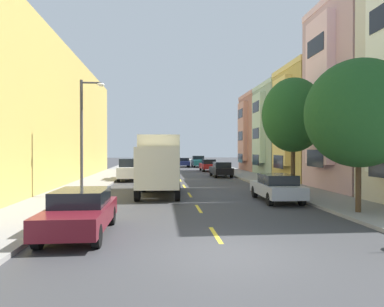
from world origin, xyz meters
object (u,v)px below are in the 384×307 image
Objects in this scene: parked_wagon_forest at (143,162)px; moving_navy_sedan at (183,162)px; parked_hatchback_black at (221,169)px; street_tree_nearest at (359,113)px; parked_pickup_charcoal at (138,167)px; parked_sedan_burgundy at (80,211)px; parked_hatchback_champagne at (141,165)px; parked_sedan_silver at (277,187)px; street_tree_second at (293,115)px; parked_hatchback_red at (208,165)px; street_lamp at (84,128)px; parked_suv_white at (130,169)px; parked_pickup_teal at (199,162)px; delivery_box_truck at (160,162)px.

parked_wagon_forest reaches higher than moving_navy_sedan.
moving_navy_sedan is at bearing 96.86° from parked_hatchback_black.
parked_pickup_charcoal is (-10.64, 25.67, -3.39)m from street_tree_nearest.
parked_wagon_forest reaches higher than parked_sedan_burgundy.
parked_hatchback_champagne is at bearing 125.54° from parked_hatchback_black.
moving_navy_sedan is at bearing 93.96° from parked_sedan_silver.
street_tree_second is 21.66m from parked_pickup_charcoal.
parked_hatchback_red is 1.00× the size of parked_hatchback_champagne.
parked_hatchback_black is 1.00× the size of parked_hatchback_champagne.
street_lamp reaches higher than moving_navy_sedan.
street_lamp is 11.88m from parked_suv_white.
parked_pickup_teal is 1.31× the size of parked_hatchback_champagne.
parked_wagon_forest is 1.17× the size of parked_hatchback_red.
street_lamp is 1.43× the size of moving_navy_sedan.
delivery_box_truck is 1.80× the size of parked_hatchback_champagne.
parked_hatchback_red is 25.99m from parked_sedan_silver.
parked_pickup_teal reaches higher than parked_hatchback_red.
parked_sedan_burgundy is 28.05m from parked_pickup_charcoal.
street_tree_nearest is at bearing -63.73° from parked_sedan_silver.
parked_pickup_teal is at bearing 60.86° from parked_pickup_charcoal.
delivery_box_truck is 1.80× the size of parked_hatchback_red.
street_lamp is at bearing -93.58° from parked_hatchback_champagne.
street_lamp is 36.31m from parked_pickup_teal.
parked_suv_white is 1.20× the size of parked_hatchback_champagne.
delivery_box_truck is at bearing -84.24° from parked_hatchback_champagne.
parked_wagon_forest is at bearing 113.13° from parked_hatchback_black.
street_tree_nearest is 1.40× the size of moving_navy_sedan.
parked_suv_white is 9.16m from parked_hatchback_black.
parked_sedan_burgundy is 33.65m from parked_hatchback_red.
parked_hatchback_red is at bearing -77.14° from moving_navy_sedan.
street_lamp is at bearing -97.77° from parked_suv_white.
parked_hatchback_red is at bearing 89.95° from parked_hatchback_black.
street_lamp reaches higher than parked_sedan_burgundy.
moving_navy_sedan is at bearing 53.78° from parked_hatchback_champagne.
street_tree_nearest is 0.90× the size of street_tree_second.
parked_hatchback_black is at bearing -66.87° from parked_wagon_forest.
parked_hatchback_black is (-2.17, 20.63, -3.46)m from street_tree_nearest.
street_tree_nearest reaches higher than delivery_box_truck.
parked_pickup_teal is (8.59, 23.31, -0.16)m from parked_suv_white.
parked_hatchback_champagne is (-8.50, -8.29, -0.07)m from parked_pickup_teal.
parked_suv_white is 15.31m from parked_hatchback_red.
parked_sedan_burgundy is at bearing -167.49° from street_tree_nearest.
parked_hatchback_black is 20.21m from parked_pickup_teal.
parked_hatchback_red is (6.03, 22.37, -1.23)m from delivery_box_truck.
parked_hatchback_champagne reaches higher than parked_sedan_silver.
parked_sedan_burgundy is (-10.71, -2.38, -3.47)m from street_tree_nearest.
street_lamp is 1.36× the size of parked_wagon_forest.
delivery_box_truck is 33.29m from moving_navy_sedan.
street_lamp is at bearing -106.29° from parked_pickup_teal.
delivery_box_truck reaches higher than parked_pickup_teal.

